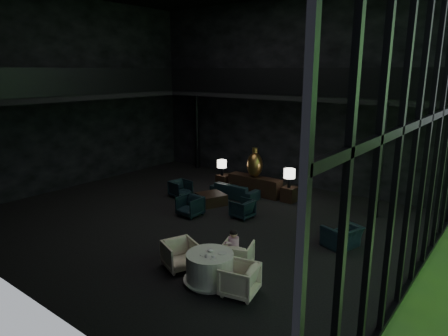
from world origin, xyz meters
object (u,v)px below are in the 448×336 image
Objects in this scene: lounge_armchair_west at (180,188)px; dining_chair_east at (239,277)px; bronze_urn at (255,165)px; side_table_right at (289,194)px; lounge_armchair_south at (190,205)px; table_lamp_right at (289,174)px; sofa at (235,188)px; coffee_table at (211,199)px; child at (234,241)px; dining_chair_west at (180,253)px; console at (255,185)px; dining_chair_north at (238,254)px; lounge_armchair_east at (242,209)px; table_lamp_left at (222,164)px; side_table_left at (224,181)px; window_armchair at (342,234)px; dining_table at (210,270)px.

dining_chair_east is (6.11, -4.43, 0.06)m from lounge_armchair_west.
bronze_urn is 1.88m from side_table_right.
lounge_armchair_south is 0.93× the size of dining_chair_east.
table_lamp_right reaches higher than sofa.
child is at bearing -43.93° from coffee_table.
sofa is 2.26× the size of dining_chair_west.
bronze_urn reaches higher than lounge_armchair_west.
dining_chair_east is (3.96, -6.58, -0.84)m from bronze_urn.
table_lamp_right is 2.29m from sofa.
console is 1.76m from table_lamp_right.
coffee_table is at bearing -106.18° from bronze_urn.
table_lamp_right reaches higher than dining_chair_west.
table_lamp_right is at bearing 62.09° from lounge_armchair_south.
dining_chair_east is at bearing -33.68° from lounge_armchair_south.
lounge_armchair_west is at bearing -51.96° from dining_chair_north.
lounge_armchair_east is at bearing -58.33° from child.
table_lamp_right is at bearing 43.43° from coffee_table.
child is (3.09, -5.66, 0.37)m from console.
table_lamp_left is 0.92× the size of table_lamp_right.
side_table_left reaches higher than coffee_table.
dining_chair_north is 1.50m from dining_chair_west.
window_armchair is at bearing -6.35° from coffee_table.
side_table_right is 4.07m from lounge_armchair_south.
lounge_armchair_east is (3.33, -0.37, -0.04)m from lounge_armchair_west.
dining_chair_east is at bearing -69.92° from dining_chair_west.
console is 2.80m from lounge_armchair_east.
table_lamp_right is at bearing -75.19° from child.
table_lamp_left is (-1.60, -0.14, -0.20)m from bronze_urn.
dining_chair_west is at bearing -60.42° from table_lamp_left.
sofa is at bearing 81.01° from coffee_table.
dining_chair_north is at bearing -27.71° from dining_chair_west.
dining_table is (3.08, -6.60, -0.05)m from console.
table_lamp_left is 7.33m from dining_chair_west.
bronze_urn is at bearing 115.12° from dining_table.
table_lamp_left reaches higher than console.
sofa is at bearing 121.22° from dining_table.
table_lamp_left is at bearing -90.00° from side_table_left.
dining_chair_east reaches higher than lounge_armchair_south.
bronze_urn is 1.78× the size of table_lamp_left.
console is 2.19m from coffee_table.
table_lamp_left reaches higher than coffee_table.
dining_table is at bearing -64.88° from bronze_urn.
child reaches higher than side_table_right.
lounge_armchair_west is 7.00m from window_armchair.
child reaches higher than window_armchair.
console is at bearing -179.06° from side_table_right.
dining_chair_north is at bearing 125.96° from sofa.
dining_chair_east reaches higher than sofa.
dining_chair_north is at bearing -74.33° from table_lamp_right.
table_lamp_right is 1.00× the size of lounge_armchair_west.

